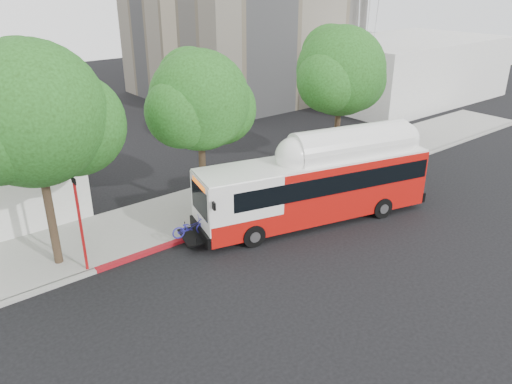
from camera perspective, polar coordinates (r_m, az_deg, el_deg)
ground at (r=23.58m, az=4.25°, el=-6.55°), size 120.00×120.00×0.00m
sidewalk at (r=28.08m, az=-4.76°, el=-1.21°), size 60.00×5.00×0.15m
curb_strip at (r=26.16m, az=-1.54°, el=-3.07°), size 60.00×0.30×0.15m
red_curb_segment at (r=24.68m, az=-7.11°, el=-5.00°), size 10.00×0.32×0.16m
street_tree_left at (r=21.71m, az=-22.97°, el=7.85°), size 6.67×5.80×9.74m
street_tree_mid at (r=25.51m, az=-5.75°, el=10.08°), size 5.75×5.00×8.62m
street_tree_right at (r=31.77m, az=10.12°, el=13.16°), size 6.21×5.40×9.18m
horizon_block at (r=54.47m, az=16.60°, el=13.33°), size 20.00×12.00×6.00m
transit_bus at (r=25.66m, az=6.87°, el=0.49°), size 13.30×5.57×3.89m
signal_pole at (r=21.99m, az=-19.40°, el=-3.63°), size 0.12×0.42×4.39m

